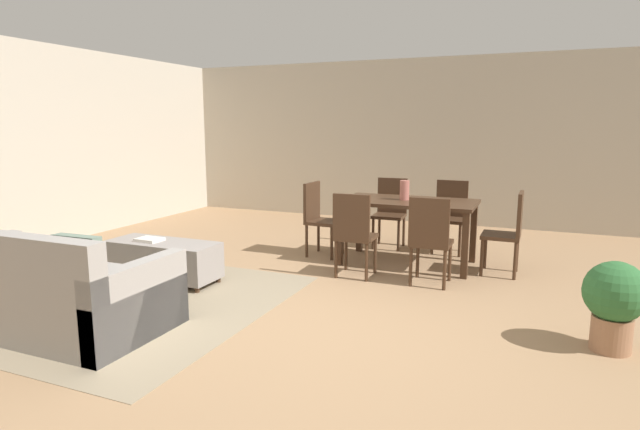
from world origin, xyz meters
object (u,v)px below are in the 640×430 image
(couch, at_px, (41,292))
(dining_chair_near_left, at_px, (354,230))
(dining_chair_head_east, at_px, (509,228))
(vase_centerpiece, at_px, (405,190))
(book_on_ottoman, at_px, (149,240))
(potted_plant, at_px, (615,300))
(dining_chair_head_west, at_px, (319,214))
(dining_chair_far_left, at_px, (391,208))
(dining_chair_near_right, at_px, (430,236))
(ottoman_table, at_px, (164,259))
(dining_chair_far_right, at_px, (450,212))
(dining_table, at_px, (408,209))

(couch, relative_size, dining_chair_near_left, 2.25)
(dining_chair_head_east, height_order, vase_centerpiece, vase_centerpiece)
(book_on_ottoman, xyz_separation_m, potted_plant, (4.28, -0.07, -0.06))
(dining_chair_near_left, distance_m, dining_chair_head_west, 1.06)
(dining_chair_head_east, bearing_deg, dining_chair_far_left, 152.01)
(dining_chair_near_right, bearing_deg, dining_chair_far_left, 118.33)
(dining_chair_head_east, xyz_separation_m, potted_plant, (0.82, -1.76, -0.13))
(ottoman_table, distance_m, vase_centerpiece, 2.80)
(dining_chair_near_right, xyz_separation_m, dining_chair_far_right, (-0.05, 1.58, 0.00))
(dining_chair_head_east, relative_size, potted_plant, 1.38)
(couch, bearing_deg, potted_plant, 16.83)
(dining_chair_far_left, bearing_deg, dining_table, -61.94)
(dining_table, bearing_deg, potted_plant, -42.63)
(dining_chair_far_left, height_order, dining_chair_far_right, same)
(couch, distance_m, potted_plant, 4.42)
(dining_chair_near_left, height_order, dining_chair_head_east, same)
(ottoman_table, xyz_separation_m, book_on_ottoman, (-0.14, -0.03, 0.20))
(dining_chair_head_west, height_order, vase_centerpiece, vase_centerpiece)
(ottoman_table, height_order, dining_chair_head_east, dining_chair_head_east)
(dining_chair_far_right, bearing_deg, dining_chair_near_left, -115.14)
(dining_chair_near_left, xyz_separation_m, dining_chair_far_left, (-0.03, 1.58, 0.00))
(dining_chair_near_left, bearing_deg, couch, -129.62)
(dining_chair_head_west, distance_m, potted_plant, 3.55)
(dining_chair_far_left, height_order, vase_centerpiece, vase_centerpiece)
(dining_table, distance_m, vase_centerpiece, 0.22)
(ottoman_table, xyz_separation_m, vase_centerpiece, (2.13, 1.71, 0.63))
(ottoman_table, distance_m, dining_chair_head_east, 3.71)
(dining_chair_near_left, bearing_deg, book_on_ottoman, -154.16)
(dining_chair_near_left, xyz_separation_m, dining_chair_near_right, (0.81, 0.03, 0.00))
(couch, bearing_deg, dining_chair_head_east, 41.74)
(dining_table, xyz_separation_m, vase_centerpiece, (-0.05, 0.01, 0.21))
(couch, relative_size, book_on_ottoman, 7.96)
(couch, xyz_separation_m, dining_chair_near_right, (2.70, 2.31, 0.23))
(dining_table, relative_size, dining_chair_near_left, 1.68)
(ottoman_table, relative_size, potted_plant, 1.79)
(dining_chair_near_left, height_order, dining_chair_far_left, same)
(dining_chair_head_east, distance_m, potted_plant, 1.95)
(couch, xyz_separation_m, ottoman_table, (0.10, 1.38, -0.05))
(dining_chair_far_right, height_order, dining_chair_head_east, same)
(ottoman_table, bearing_deg, dining_chair_near_left, 26.81)
(potted_plant, bearing_deg, couch, -163.17)
(couch, distance_m, dining_chair_near_right, 3.56)
(book_on_ottoman, height_order, potted_plant, potted_plant)
(dining_chair_far_left, distance_m, book_on_ottoman, 3.16)
(dining_chair_head_west, relative_size, vase_centerpiece, 4.04)
(dining_table, xyz_separation_m, dining_chair_far_right, (0.37, 0.81, -0.14))
(ottoman_table, bearing_deg, dining_chair_near_right, 19.73)
(dining_chair_near_right, height_order, book_on_ottoman, dining_chair_near_right)
(couch, relative_size, dining_chair_far_left, 2.25)
(ottoman_table, bearing_deg, couch, -94.13)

